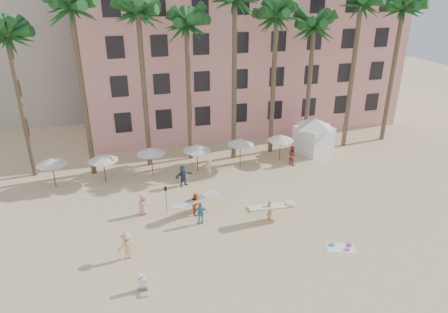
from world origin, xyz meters
name	(u,v)px	position (x,y,z in m)	size (l,w,h in m)	color
ground	(254,250)	(0.00, 0.00, 0.00)	(120.00, 120.00, 0.00)	#D1B789
pink_hotel	(238,54)	(7.00, 26.00, 8.00)	(35.00, 14.00, 16.00)	#EF9F91
palm_row	(205,17)	(0.51, 15.00, 12.97)	(44.40, 5.40, 16.30)	brown
umbrella_row	(174,149)	(-3.00, 12.50, 2.33)	(22.50, 2.70, 2.73)	#332B23
cabana	(314,132)	(11.08, 13.79, 2.07)	(5.76, 5.76, 3.50)	white
beach_towel	(341,247)	(5.44, -1.25, 0.03)	(2.04, 1.59, 0.14)	white
carrier_yellow	(270,209)	(2.19, 2.98, 0.93)	(3.33, 0.95, 1.60)	tan
carrier_white	(196,203)	(-2.65, 5.28, 0.91)	(3.23, 1.81, 1.67)	#EC4818
beachgoers	(199,190)	(-2.01, 7.20, 0.89)	(16.62, 11.13, 1.86)	teal
paddle	(166,196)	(-4.70, 5.89, 1.41)	(0.18, 0.04, 2.23)	black
seated_man	(143,286)	(-7.11, -1.82, 0.36)	(0.46, 0.80, 1.04)	#3F3F4C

